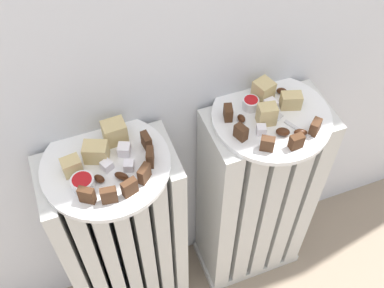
% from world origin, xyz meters
% --- Properties ---
extents(radiator_left, '(0.30, 0.17, 0.66)m').
position_xyz_m(radiator_left, '(-0.19, 0.28, 0.33)').
color(radiator_left, silver).
rests_on(radiator_left, ground_plane).
extents(radiator_right, '(0.30, 0.17, 0.66)m').
position_xyz_m(radiator_right, '(0.19, 0.28, 0.33)').
color(radiator_right, silver).
rests_on(radiator_right, ground_plane).
extents(plate_left, '(0.27, 0.27, 0.01)m').
position_xyz_m(plate_left, '(-0.19, 0.28, 0.67)').
color(plate_left, white).
rests_on(plate_left, radiator_left).
extents(plate_right, '(0.27, 0.27, 0.01)m').
position_xyz_m(plate_right, '(0.19, 0.28, 0.67)').
color(plate_right, white).
rests_on(plate_right, radiator_right).
extents(dark_cake_slice_left_0, '(0.03, 0.03, 0.04)m').
position_xyz_m(dark_cake_slice_left_0, '(-0.24, 0.20, 0.70)').
color(dark_cake_slice_left_0, '#472B19').
rests_on(dark_cake_slice_left_0, plate_left).
extents(dark_cake_slice_left_1, '(0.03, 0.02, 0.04)m').
position_xyz_m(dark_cake_slice_left_1, '(-0.20, 0.19, 0.70)').
color(dark_cake_slice_left_1, '#472B19').
rests_on(dark_cake_slice_left_1, plate_left).
extents(dark_cake_slice_left_2, '(0.03, 0.02, 0.04)m').
position_xyz_m(dark_cake_slice_left_2, '(-0.16, 0.19, 0.70)').
color(dark_cake_slice_left_2, '#472B19').
rests_on(dark_cake_slice_left_2, plate_left).
extents(dark_cake_slice_left_3, '(0.03, 0.03, 0.04)m').
position_xyz_m(dark_cake_slice_left_3, '(-0.12, 0.21, 0.70)').
color(dark_cake_slice_left_3, '#472B19').
rests_on(dark_cake_slice_left_3, plate_left).
extents(dark_cake_slice_left_4, '(0.02, 0.03, 0.04)m').
position_xyz_m(dark_cake_slice_left_4, '(-0.10, 0.25, 0.70)').
color(dark_cake_slice_left_4, '#472B19').
rests_on(dark_cake_slice_left_4, plate_left).
extents(dark_cake_slice_left_5, '(0.02, 0.03, 0.04)m').
position_xyz_m(dark_cake_slice_left_5, '(-0.10, 0.29, 0.70)').
color(dark_cake_slice_left_5, '#472B19').
rests_on(dark_cake_slice_left_5, plate_left).
extents(marble_cake_slice_left_0, '(0.04, 0.03, 0.04)m').
position_xyz_m(marble_cake_slice_left_0, '(-0.25, 0.28, 0.69)').
color(marble_cake_slice_left_0, tan).
rests_on(marble_cake_slice_left_0, plate_left).
extents(marble_cake_slice_left_1, '(0.06, 0.05, 0.04)m').
position_xyz_m(marble_cake_slice_left_1, '(-0.20, 0.30, 0.70)').
color(marble_cake_slice_left_1, tan).
rests_on(marble_cake_slice_left_1, plate_left).
extents(marble_cake_slice_left_2, '(0.05, 0.04, 0.05)m').
position_xyz_m(marble_cake_slice_left_2, '(-0.15, 0.33, 0.70)').
color(marble_cake_slice_left_2, tan).
rests_on(marble_cake_slice_left_2, plate_left).
extents(turkish_delight_left_0, '(0.03, 0.03, 0.02)m').
position_xyz_m(turkish_delight_left_0, '(-0.14, 0.29, 0.69)').
color(turkish_delight_left_0, white).
rests_on(turkish_delight_left_0, plate_left).
extents(turkish_delight_left_1, '(0.03, 0.03, 0.02)m').
position_xyz_m(turkish_delight_left_1, '(-0.15, 0.25, 0.69)').
color(turkish_delight_left_1, white).
rests_on(turkish_delight_left_1, plate_left).
extents(turkish_delight_left_2, '(0.03, 0.03, 0.02)m').
position_xyz_m(turkish_delight_left_2, '(-0.19, 0.27, 0.69)').
color(turkish_delight_left_2, white).
rests_on(turkish_delight_left_2, plate_left).
extents(medjool_date_left_0, '(0.03, 0.03, 0.02)m').
position_xyz_m(medjool_date_left_0, '(-0.17, 0.23, 0.69)').
color(medjool_date_left_0, '#3D1E0F').
rests_on(medjool_date_left_0, plate_left).
extents(medjool_date_left_1, '(0.03, 0.03, 0.02)m').
position_xyz_m(medjool_date_left_1, '(-0.21, 0.24, 0.68)').
color(medjool_date_left_1, '#3D1E0F').
rests_on(medjool_date_left_1, plate_left).
extents(jam_bowl_left, '(0.05, 0.05, 0.02)m').
position_xyz_m(jam_bowl_left, '(-0.24, 0.24, 0.69)').
color(jam_bowl_left, white).
rests_on(jam_bowl_left, plate_left).
extents(dark_cake_slice_right_0, '(0.02, 0.03, 0.03)m').
position_xyz_m(dark_cake_slice_right_0, '(0.09, 0.31, 0.69)').
color(dark_cake_slice_right_0, '#472B19').
rests_on(dark_cake_slice_right_0, plate_right).
extents(dark_cake_slice_right_1, '(0.03, 0.03, 0.03)m').
position_xyz_m(dark_cake_slice_right_1, '(0.10, 0.25, 0.69)').
color(dark_cake_slice_right_1, '#472B19').
rests_on(dark_cake_slice_right_1, plate_right).
extents(dark_cake_slice_right_2, '(0.03, 0.03, 0.03)m').
position_xyz_m(dark_cake_slice_right_2, '(0.13, 0.20, 0.69)').
color(dark_cake_slice_right_2, '#472B19').
rests_on(dark_cake_slice_right_2, plate_right).
extents(dark_cake_slice_right_3, '(0.03, 0.02, 0.03)m').
position_xyz_m(dark_cake_slice_right_3, '(0.19, 0.18, 0.69)').
color(dark_cake_slice_right_3, '#472B19').
rests_on(dark_cake_slice_right_3, plate_right).
extents(dark_cake_slice_right_4, '(0.03, 0.03, 0.03)m').
position_xyz_m(dark_cake_slice_right_4, '(0.25, 0.20, 0.69)').
color(dark_cake_slice_right_4, '#472B19').
rests_on(dark_cake_slice_right_4, plate_right).
extents(marble_cake_slice_right_0, '(0.04, 0.04, 0.05)m').
position_xyz_m(marble_cake_slice_right_0, '(0.17, 0.27, 0.70)').
color(marble_cake_slice_right_0, tan).
rests_on(marble_cake_slice_right_0, plate_right).
extents(marble_cake_slice_right_1, '(0.05, 0.05, 0.05)m').
position_xyz_m(marble_cake_slice_right_1, '(0.19, 0.33, 0.70)').
color(marble_cake_slice_right_1, tan).
rests_on(marble_cake_slice_right_1, plate_right).
extents(marble_cake_slice_right_2, '(0.05, 0.04, 0.04)m').
position_xyz_m(marble_cake_slice_right_2, '(0.24, 0.29, 0.69)').
color(marble_cake_slice_right_2, tan).
rests_on(marble_cake_slice_right_2, plate_right).
extents(turkish_delight_right_0, '(0.03, 0.03, 0.02)m').
position_xyz_m(turkish_delight_right_0, '(0.14, 0.24, 0.69)').
color(turkish_delight_right_0, white).
rests_on(turkish_delight_right_0, plate_right).
extents(turkish_delight_right_1, '(0.03, 0.03, 0.02)m').
position_xyz_m(turkish_delight_right_1, '(0.19, 0.30, 0.69)').
color(turkish_delight_right_1, white).
rests_on(turkish_delight_right_1, plate_right).
extents(medjool_date_right_0, '(0.03, 0.02, 0.01)m').
position_xyz_m(medjool_date_right_0, '(0.24, 0.33, 0.68)').
color(medjool_date_right_0, '#3D1E0F').
rests_on(medjool_date_right_0, plate_right).
extents(medjool_date_right_1, '(0.03, 0.03, 0.02)m').
position_xyz_m(medjool_date_right_1, '(0.22, 0.21, 0.68)').
color(medjool_date_right_1, '#3D1E0F').
rests_on(medjool_date_right_1, plate_right).
extents(medjool_date_right_2, '(0.04, 0.03, 0.02)m').
position_xyz_m(medjool_date_right_2, '(0.18, 0.22, 0.68)').
color(medjool_date_right_2, '#3D1E0F').
rests_on(medjool_date_right_2, plate_right).
extents(medjool_date_right_3, '(0.02, 0.02, 0.01)m').
position_xyz_m(medjool_date_right_3, '(0.12, 0.29, 0.68)').
color(medjool_date_right_3, '#3D1E0F').
rests_on(medjool_date_right_3, plate_right).
extents(jam_bowl_right, '(0.04, 0.04, 0.03)m').
position_xyz_m(jam_bowl_right, '(0.15, 0.32, 0.69)').
color(jam_bowl_right, white).
rests_on(jam_bowl_right, plate_right).
extents(fork, '(0.05, 0.09, 0.00)m').
position_xyz_m(fork, '(0.21, 0.25, 0.68)').
color(fork, silver).
rests_on(fork, plate_right).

